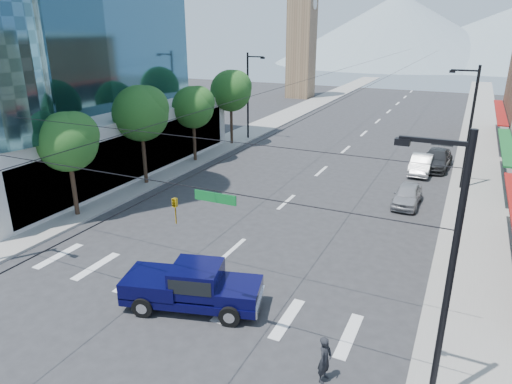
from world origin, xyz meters
TOP-DOWN VIEW (x-y plane):
  - ground at (0.00, 0.00)m, footprint 160.00×160.00m
  - sidewalk_left at (-12.00, 40.00)m, footprint 4.00×120.00m
  - sidewalk_right at (12.00, 40.00)m, footprint 4.00×120.00m
  - clock_tower at (-16.50, 62.00)m, footprint 4.80×4.80m
  - mountain_left at (-15.00, 150.00)m, footprint 80.00×80.00m
  - tree_near at (-11.07, 6.10)m, footprint 3.65×3.64m
  - tree_midnear at (-11.07, 13.10)m, footprint 4.09×4.09m
  - tree_midfar at (-11.07, 20.10)m, footprint 3.65×3.64m
  - tree_far at (-11.07, 27.10)m, footprint 4.09×4.09m
  - signal_rig at (0.19, -1.00)m, footprint 21.80×0.20m
  - lamp_pole_nw at (-10.67, 30.00)m, footprint 2.00×0.25m
  - lamp_pole_ne at (10.67, 22.00)m, footprint 2.00×0.25m
  - pickup_truck at (0.97, 0.57)m, footprint 6.28×3.60m
  - pedestrian at (7.40, -1.21)m, footprint 0.51×0.68m
  - parked_car_near at (7.60, 17.03)m, footprint 1.73×4.19m
  - parked_car_mid at (7.60, 24.97)m, footprint 1.62×4.59m
  - parked_car_far at (8.60, 27.07)m, footprint 2.61×5.59m

SIDE VIEW (x-z plane):
  - ground at x=0.00m, z-range 0.00..0.00m
  - sidewalk_left at x=-12.00m, z-range 0.00..0.15m
  - sidewalk_right at x=12.00m, z-range 0.00..0.15m
  - parked_car_near at x=7.60m, z-range 0.00..1.42m
  - parked_car_mid at x=7.60m, z-range 0.00..1.51m
  - parked_car_far at x=8.60m, z-range 0.00..1.58m
  - pedestrian at x=7.40m, z-range 0.00..1.70m
  - pickup_truck at x=0.97m, z-range 0.04..2.06m
  - signal_rig at x=0.19m, z-range 0.14..9.14m
  - lamp_pole_nw at x=-10.67m, z-range 0.44..9.44m
  - lamp_pole_ne at x=10.67m, z-range 0.44..9.44m
  - tree_near at x=-11.07m, z-range 1.64..8.34m
  - tree_midfar at x=-11.07m, z-range 1.64..8.34m
  - tree_midnear at x=-11.07m, z-range 1.83..9.35m
  - tree_far at x=-11.07m, z-range 1.83..9.35m
  - clock_tower at x=-16.50m, z-range 0.44..20.84m
  - mountain_left at x=-15.00m, z-range 0.00..22.00m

